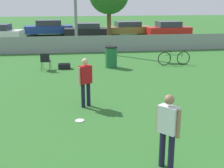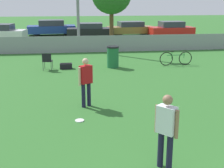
# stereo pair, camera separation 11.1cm
# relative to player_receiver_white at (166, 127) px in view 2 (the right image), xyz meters

# --- Properties ---
(fence_backline) EXTENTS (27.90, 0.07, 1.21)m
(fence_backline) POSITION_rel_player_receiver_white_xyz_m (0.54, 14.86, -0.40)
(fence_backline) COLOR gray
(fence_backline) RESTS_ON ground_plane
(player_receiver_white) EXTENTS (0.43, 0.44, 1.64)m
(player_receiver_white) POSITION_rel_player_receiver_white_xyz_m (0.00, 0.00, 0.00)
(player_receiver_white) COLOR #191933
(player_receiver_white) RESTS_ON ground_plane
(player_thrower_red) EXTENTS (0.49, 0.40, 1.64)m
(player_thrower_red) POSITION_rel_player_receiver_white_xyz_m (-1.45, 4.14, 0.00)
(player_thrower_red) COLOR #191933
(player_thrower_red) RESTS_ON ground_plane
(frisbee_disc) EXTENTS (0.27, 0.27, 0.03)m
(frisbee_disc) POSITION_rel_player_receiver_white_xyz_m (-1.72, 2.89, -0.93)
(frisbee_disc) COLOR white
(frisbee_disc) RESTS_ON ground_plane
(folding_chair_sideline) EXTENTS (0.50, 0.50, 0.86)m
(folding_chair_sideline) POSITION_rel_player_receiver_white_xyz_m (-3.09, 9.83, -0.43)
(folding_chair_sideline) COLOR #333338
(folding_chair_sideline) RESTS_ON ground_plane
(bicycle_sideline) EXTENTS (1.80, 0.44, 0.78)m
(bicycle_sideline) POSITION_rel_player_receiver_white_xyz_m (3.68, 10.12, -0.57)
(bicycle_sideline) COLOR black
(bicycle_sideline) RESTS_ON ground_plane
(trash_bin) EXTENTS (0.63, 0.63, 1.11)m
(trash_bin) POSITION_rel_player_receiver_white_xyz_m (0.25, 10.04, -0.39)
(trash_bin) COLOR #1E6638
(trash_bin) RESTS_ON ground_plane
(gear_bag_sideline) EXTENTS (0.62, 0.34, 0.30)m
(gear_bag_sideline) POSITION_rel_player_receiver_white_xyz_m (-2.18, 10.03, -0.81)
(gear_bag_sideline) COLOR black
(gear_bag_sideline) RESTS_ON ground_plane
(parked_car_white) EXTENTS (4.53, 2.38, 1.37)m
(parked_car_white) POSITION_rel_player_receiver_white_xyz_m (-7.87, 21.96, -0.28)
(parked_car_white) COLOR black
(parked_car_white) RESTS_ON ground_plane
(parked_car_blue) EXTENTS (4.63, 2.14, 1.46)m
(parked_car_blue) POSITION_rel_player_receiver_white_xyz_m (-3.68, 25.06, -0.23)
(parked_car_blue) COLOR black
(parked_car_blue) RESTS_ON ground_plane
(parked_car_dark) EXTENTS (4.24, 1.99, 1.30)m
(parked_car_dark) POSITION_rel_player_receiver_white_xyz_m (-0.08, 22.91, -0.29)
(parked_car_dark) COLOR black
(parked_car_dark) RESTS_ON ground_plane
(parked_car_tan) EXTENTS (4.56, 2.23, 1.33)m
(parked_car_tan) POSITION_rel_player_receiver_white_xyz_m (3.85, 23.90, -0.28)
(parked_car_tan) COLOR black
(parked_car_tan) RESTS_ON ground_plane
(parked_car_red) EXTENTS (4.15, 2.04, 1.40)m
(parked_car_red) POSITION_rel_player_receiver_white_xyz_m (7.42, 22.53, -0.27)
(parked_car_red) COLOR black
(parked_car_red) RESTS_ON ground_plane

